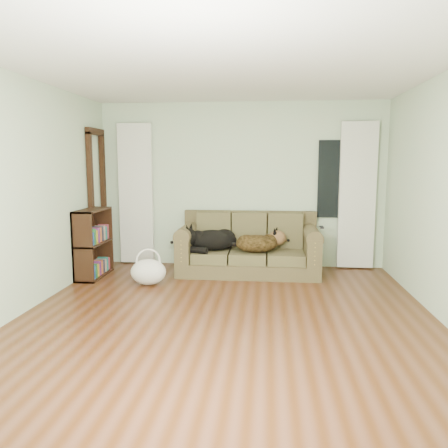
# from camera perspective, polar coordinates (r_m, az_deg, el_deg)

# --- Properties ---
(floor) EXTENTS (5.00, 5.00, 0.00)m
(floor) POSITION_cam_1_polar(r_m,az_deg,el_deg) (4.78, 0.26, -12.21)
(floor) COLOR #47230D
(floor) RESTS_ON ground
(ceiling) EXTENTS (5.00, 5.00, 0.00)m
(ceiling) POSITION_cam_1_polar(r_m,az_deg,el_deg) (4.59, 0.29, 19.92)
(ceiling) COLOR white
(ceiling) RESTS_ON ground
(wall_back) EXTENTS (4.50, 0.04, 2.60)m
(wall_back) POSITION_cam_1_polar(r_m,az_deg,el_deg) (6.99, 2.24, 5.10)
(wall_back) COLOR #B6C5A2
(wall_back) RESTS_ON ground
(wall_left) EXTENTS (0.04, 5.00, 2.60)m
(wall_left) POSITION_cam_1_polar(r_m,az_deg,el_deg) (5.22, -25.17, 3.37)
(wall_left) COLOR #B6C5A2
(wall_left) RESTS_ON ground
(curtain_left) EXTENTS (0.55, 0.08, 2.25)m
(curtain_left) POSITION_cam_1_polar(r_m,az_deg,el_deg) (7.23, -11.42, 3.86)
(curtain_left) COLOR white
(curtain_left) RESTS_ON ground
(curtain_right) EXTENTS (0.55, 0.08, 2.25)m
(curtain_right) POSITION_cam_1_polar(r_m,az_deg,el_deg) (7.04, 17.00, 3.56)
(curtain_right) COLOR white
(curtain_right) RESTS_ON ground
(window_pane) EXTENTS (0.50, 0.03, 1.20)m
(window_pane) POSITION_cam_1_polar(r_m,az_deg,el_deg) (7.02, 14.19, 5.70)
(window_pane) COLOR black
(window_pane) RESTS_ON wall_back
(door_casing) EXTENTS (0.07, 0.60, 2.10)m
(door_casing) POSITION_cam_1_polar(r_m,az_deg,el_deg) (7.05, -16.17, 2.79)
(door_casing) COLOR black
(door_casing) RESTS_ON ground
(sofa) EXTENTS (2.08, 0.90, 0.85)m
(sofa) POSITION_cam_1_polar(r_m,az_deg,el_deg) (6.56, 3.22, -2.57)
(sofa) COLOR brown
(sofa) RESTS_ON floor
(dog_black_lab) EXTENTS (0.79, 0.60, 0.31)m
(dog_black_lab) POSITION_cam_1_polar(r_m,az_deg,el_deg) (6.57, -1.88, -2.29)
(dog_black_lab) COLOR black
(dog_black_lab) RESTS_ON sofa
(dog_shepherd) EXTENTS (0.68, 0.51, 0.28)m
(dog_shepherd) POSITION_cam_1_polar(r_m,az_deg,el_deg) (6.44, 4.59, -2.42)
(dog_shepherd) COLOR black
(dog_shepherd) RESTS_ON sofa
(tv_remote) EXTENTS (0.05, 0.18, 0.02)m
(tv_remote) POSITION_cam_1_polar(r_m,az_deg,el_deg) (6.45, 12.64, -0.41)
(tv_remote) COLOR black
(tv_remote) RESTS_ON sofa
(tote_bag) EXTENTS (0.50, 0.39, 0.35)m
(tote_bag) POSITION_cam_1_polar(r_m,az_deg,el_deg) (6.07, -9.84, -6.34)
(tote_bag) COLOR silver
(tote_bag) RESTS_ON floor
(bookshelf) EXTENTS (0.35, 0.81, 0.99)m
(bookshelf) POSITION_cam_1_polar(r_m,az_deg,el_deg) (6.63, -16.69, -2.35)
(bookshelf) COLOR black
(bookshelf) RESTS_ON floor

